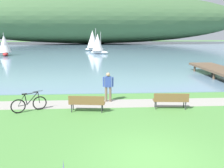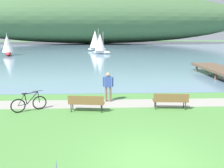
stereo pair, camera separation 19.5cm
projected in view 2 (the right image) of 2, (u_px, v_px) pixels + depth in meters
name	position (u px, v px, depth m)	size (l,w,h in m)	color
ground_plane	(149.00, 161.00, 7.19)	(200.00, 200.00, 0.00)	#518E42
bay_water	(109.00, 49.00, 53.93)	(180.00, 80.00, 0.04)	#6B8EA8
distant_hillside	(94.00, 18.00, 77.08)	(104.21, 28.00, 16.60)	#42663D
shoreline_path	(128.00, 103.00, 12.93)	(60.00, 1.50, 0.01)	#A39E93
park_bench_near_camera	(171.00, 100.00, 11.85)	(1.83, 0.63, 0.88)	brown
park_bench_further_along	(86.00, 102.00, 11.45)	(1.84, 0.69, 0.88)	brown
bicycle_leaning_near_bench	(29.00, 103.00, 11.62)	(1.60, 0.87, 1.01)	black
person_at_shoreline	(108.00, 85.00, 13.05)	(0.61, 0.24, 1.71)	#72604C
sailboat_nearest_to_shore	(95.00, 40.00, 47.74)	(3.97, 2.47, 4.59)	white
sailboat_mid_bay	(8.00, 45.00, 38.34)	(2.44, 3.33, 3.77)	#B22323
sailboat_toward_hillside	(100.00, 44.00, 41.15)	(3.45, 2.51, 3.91)	white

